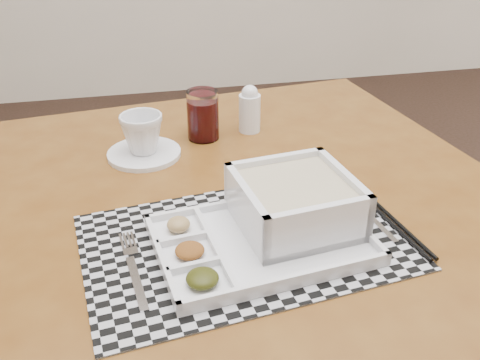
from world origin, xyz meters
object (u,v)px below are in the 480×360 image
serving_tray (284,215)px  cup (142,134)px  juice_glass (203,117)px  creamer_bottle (250,109)px  dining_table (230,241)px

serving_tray → cup: bearing=121.8°
juice_glass → creamer_bottle: size_ratio=1.01×
dining_table → cup: 0.29m
cup → creamer_bottle: (0.24, 0.08, 0.00)m
cup → creamer_bottle: 0.25m
juice_glass → creamer_bottle: 0.11m
serving_tray → cup: 0.38m
cup → juice_glass: bearing=17.8°
dining_table → cup: (-0.13, 0.22, 0.13)m
cup → juice_glass: 0.15m
serving_tray → creamer_bottle: size_ratio=3.22×
serving_tray → juice_glass: size_ratio=3.21×
cup → creamer_bottle: size_ratio=0.81×
dining_table → juice_glass: juice_glass is taller
juice_glass → cup: bearing=-155.8°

